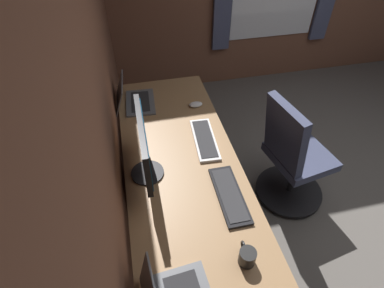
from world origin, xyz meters
The scene contains 10 objects.
wall_back centered at (0.00, 2.06, 1.30)m, with size 5.26×0.10×2.60m, color brown.
desk centered at (0.22, 1.63, 0.67)m, with size 2.17×0.72×0.73m.
drawer_pedestal centered at (0.31, 1.66, 0.35)m, with size 0.40×0.51×0.69m.
monitor_primary centered at (0.26, 1.85, 0.96)m, with size 0.54×0.20×0.40m.
laptop_left centered at (1.01, 1.88, 0.78)m, with size 0.36×0.31×0.21m.
keyboard_main centered at (0.47, 1.44, 0.74)m, with size 0.43×0.17×0.02m.
keyboard_spare centered at (-0.02, 1.42, 0.74)m, with size 0.42×0.14×0.02m.
mouse_main centered at (0.87, 1.41, 0.75)m, with size 0.06×0.10×0.03m, color silver.
coffee_mug centered at (-0.40, 1.46, 0.77)m, with size 0.12×0.08×0.09m.
office_chair centered at (0.40, 0.76, 0.46)m, with size 0.56×0.58×0.97m.
Camera 1 is at (-1.01, 1.86, 2.13)m, focal length 28.47 mm.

